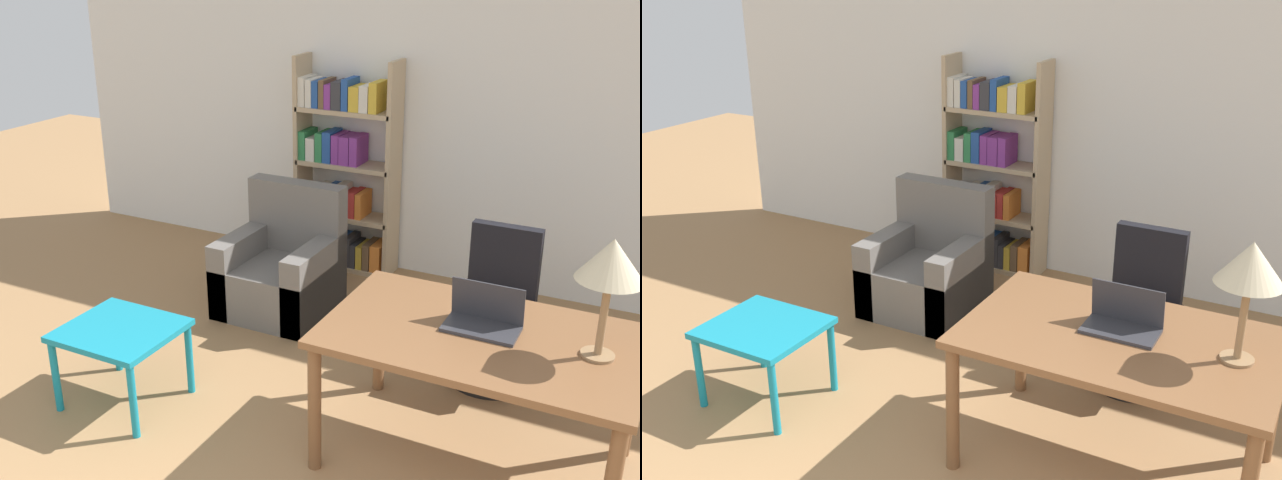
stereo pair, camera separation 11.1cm
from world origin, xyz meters
TOP-DOWN VIEW (x-y plane):
  - wall_back at (0.00, 4.53)m, footprint 8.00×0.06m
  - desk at (0.48, 2.26)m, footprint 1.54×0.97m
  - laptop at (0.47, 2.33)m, footprint 0.37×0.22m
  - table_lamp at (1.03, 2.29)m, footprint 0.30×0.30m
  - office_chair at (0.34, 3.18)m, footprint 0.53×0.53m
  - side_table_blue at (-1.52, 1.87)m, footprint 0.64×0.58m
  - armchair at (-1.31, 3.39)m, footprint 0.76×0.75m
  - bookshelf at (-1.27, 4.34)m, footprint 0.85×0.28m

SIDE VIEW (x-z plane):
  - armchair at x=-1.31m, z-range -0.17..0.76m
  - side_table_blue at x=-1.52m, z-range 0.18..0.67m
  - office_chair at x=0.34m, z-range -0.05..0.91m
  - desk at x=0.48m, z-range 0.29..1.04m
  - bookshelf at x=-1.27m, z-range -0.09..1.66m
  - laptop at x=0.47m, z-range 0.69..0.92m
  - table_lamp at x=1.03m, z-range 0.94..1.52m
  - wall_back at x=0.00m, z-range 0.00..2.70m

